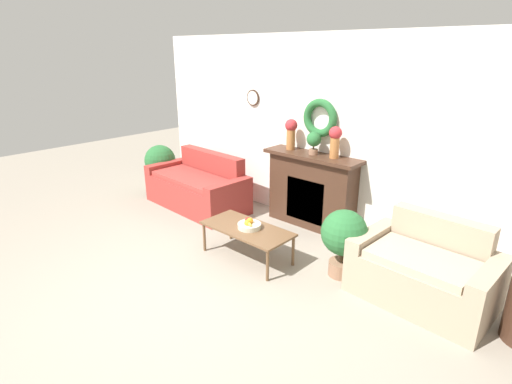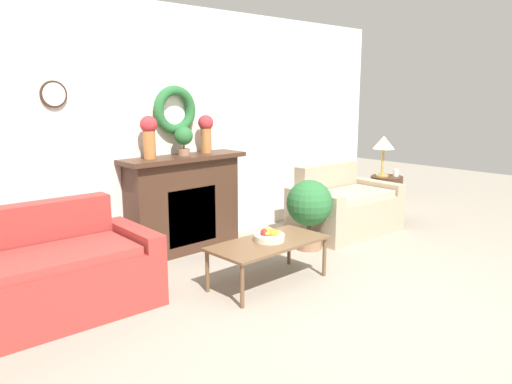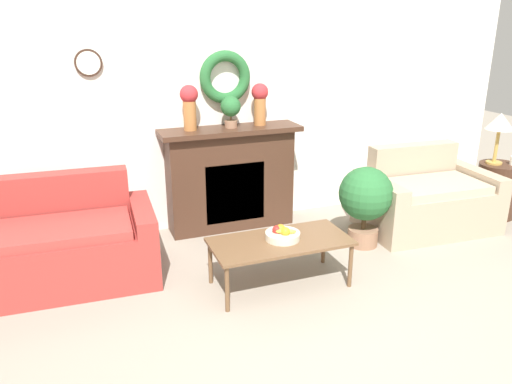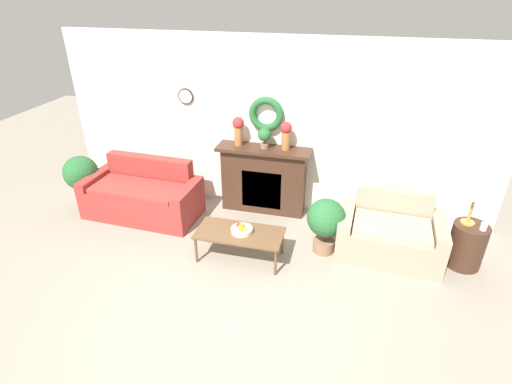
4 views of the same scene
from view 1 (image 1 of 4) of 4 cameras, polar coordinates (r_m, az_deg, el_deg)
The scene contains 12 objects.
ground_plane at distance 4.36m, azimuth -11.38°, elevation -15.21°, with size 16.00×16.00×0.00m, color gray.
wall_back at distance 5.73m, azimuth 10.26°, elevation 8.18°, with size 6.80×0.17×2.70m.
fireplace at distance 5.83m, azimuth 7.92°, elevation 0.26°, with size 1.45×0.41×1.09m.
couch_left at distance 6.65m, azimuth -8.26°, elevation 0.61°, with size 1.82×0.93×0.87m.
loveseat_right at distance 4.52m, azimuth 22.85°, elevation -10.49°, with size 1.40×0.92×0.85m.
coffee_table at distance 4.92m, azimuth -1.29°, elevation -5.50°, with size 1.15×0.55×0.41m.
fruit_bowl at distance 4.88m, azimuth -0.99°, elevation -4.69°, with size 0.29×0.29×0.12m.
vase_on_mantel_left at distance 5.85m, azimuth 5.02°, elevation 8.57°, with size 0.18×0.18×0.44m.
vase_on_mantel_right at distance 5.45m, azimuth 11.23°, elevation 7.34°, with size 0.17×0.17×0.43m.
potted_plant_on_mantel at distance 5.61m, azimuth 8.27°, elevation 7.28°, with size 0.20×0.20×0.32m.
potted_plant_floor_by_couch at distance 7.47m, azimuth -13.52°, elevation 4.24°, with size 0.55×0.55×0.85m.
potted_plant_floor_by_loveseat at distance 4.61m, azimuth 12.44°, elevation -6.18°, with size 0.52×0.52×0.80m.
Camera 1 is at (2.97, -2.03, 2.47)m, focal length 28.00 mm.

